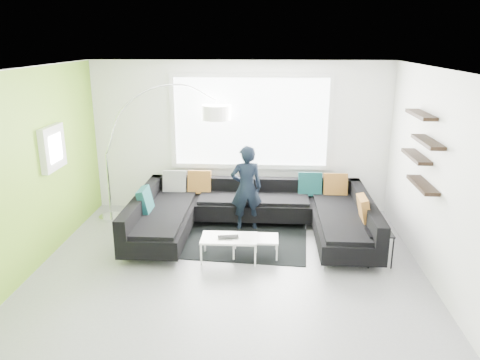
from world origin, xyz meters
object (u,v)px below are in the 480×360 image
object	(u,v)px
laptop	(228,238)
person	(246,188)
coffee_table	(242,246)
arc_lamp	(106,154)
sectional_sofa	(252,217)
side_table	(378,248)

from	to	relation	value
laptop	person	bearing A→B (deg)	71.96
coffee_table	arc_lamp	xyz separation A→B (m)	(-2.49, 1.43, 1.03)
person	arc_lamp	bearing A→B (deg)	-18.87
person	sectional_sofa	bearing A→B (deg)	95.20
side_table	arc_lamp	bearing A→B (deg)	161.32
sectional_sofa	side_table	world-z (taller)	sectional_sofa
coffee_table	laptop	xyz separation A→B (m)	(-0.20, -0.13, 0.19)
sectional_sofa	person	bearing A→B (deg)	106.87
side_table	person	size ratio (longest dim) A/B	0.34
person	laptop	bearing A→B (deg)	69.24
coffee_table	person	size ratio (longest dim) A/B	0.72
person	coffee_table	bearing A→B (deg)	78.28
coffee_table	person	bearing A→B (deg)	89.69
coffee_table	arc_lamp	size ratio (longest dim) A/B	0.44
side_table	coffee_table	bearing A→B (deg)	177.73
sectional_sofa	coffee_table	distance (m)	0.77
sectional_sofa	laptop	size ratio (longest dim) A/B	11.58
sectional_sofa	arc_lamp	bearing A→B (deg)	165.10
laptop	arc_lamp	bearing A→B (deg)	136.66
coffee_table	arc_lamp	world-z (taller)	arc_lamp
arc_lamp	laptop	distance (m)	2.90
sectional_sofa	person	xyz separation A→B (m)	(-0.11, 0.38, 0.37)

